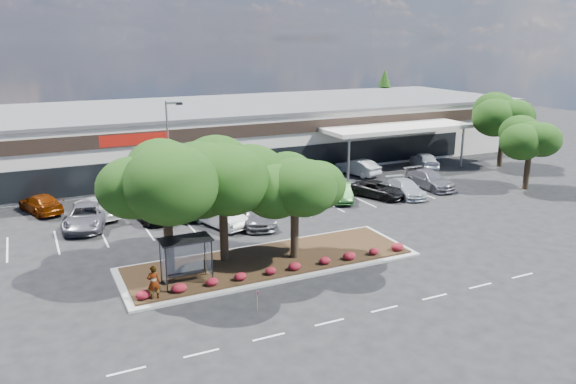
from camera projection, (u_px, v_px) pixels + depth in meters
name	position (u px, v px, depth m)	size (l,w,h in m)	color
ground	(331.00, 282.00, 31.54)	(160.00, 160.00, 0.00)	black
retail_store	(175.00, 136.00, 60.24)	(80.40, 25.20, 6.25)	silver
landscape_island	(270.00, 261.00, 34.16)	(18.00, 6.00, 0.26)	#A2A29D
lane_markings	(258.00, 228.00, 40.55)	(33.12, 20.06, 0.01)	silver
shrub_row	(285.00, 268.00, 32.23)	(17.00, 0.80, 0.50)	maroon
bus_shelter	(185.00, 247.00, 30.38)	(2.75, 1.55, 2.59)	black
island_tree_west	(167.00, 207.00, 31.02)	(7.20, 7.20, 7.89)	#14380D
island_tree_mid	(223.00, 201.00, 33.16)	(6.60, 6.60, 7.32)	#14380D
island_tree_east	(295.00, 206.00, 33.62)	(5.80, 5.80, 6.50)	#14380D
tree_east_near	(529.00, 154.00, 50.19)	(5.60, 5.60, 6.51)	#14380D
tree_east_far	(503.00, 131.00, 59.09)	(6.40, 6.40, 7.62)	#14380D
conifer_north_east	(384.00, 100.00, 82.78)	(3.96, 3.96, 9.00)	#14380D
person_waiting	(154.00, 282.00, 28.74)	(0.65, 0.43, 1.79)	#594C47
light_pole	(171.00, 170.00, 41.18)	(1.43, 0.52, 8.93)	#A2A29D
survey_stake	(258.00, 298.00, 28.01)	(0.07, 0.14, 1.10)	#98794F
car_0	(87.00, 216.00, 40.53)	(2.73, 5.92, 1.65)	slate
car_1	(152.00, 209.00, 42.37)	(2.48, 5.38, 1.49)	black
car_2	(191.00, 206.00, 43.23)	(1.60, 4.59, 1.51)	#1C4925
car_3	(220.00, 215.00, 40.72)	(1.76, 5.06, 1.67)	silver
car_4	(257.00, 213.00, 41.23)	(2.24, 5.51, 1.60)	#58585F
car_5	(340.00, 192.00, 47.28)	(1.61, 4.63, 1.52)	#1F4B1E
car_6	(378.00, 190.00, 48.21)	(2.28, 4.94, 1.37)	black
car_7	(406.00, 188.00, 48.54)	(1.97, 4.85, 1.41)	#AAB1B7
car_8	(430.00, 180.00, 51.08)	(2.21, 5.44, 1.58)	slate
car_9	(41.00, 204.00, 43.96)	(2.05, 5.04, 1.46)	#632203
car_10	(97.00, 206.00, 42.94)	(2.25, 5.54, 1.61)	silver
car_11	(156.00, 189.00, 47.87)	(1.84, 4.57, 1.56)	brown
car_12	(233.00, 189.00, 47.76)	(2.36, 5.80, 1.68)	#BEBEBE
car_13	(230.00, 179.00, 51.71)	(1.72, 4.28, 1.46)	#B5B5B5
car_14	(284.00, 172.00, 53.83)	(2.74, 5.94, 1.65)	#1C4C16
car_16	(358.00, 167.00, 56.02)	(1.72, 4.95, 1.63)	#A2A8AC
car_17	(424.00, 160.00, 59.09)	(2.00, 4.97, 1.69)	silver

